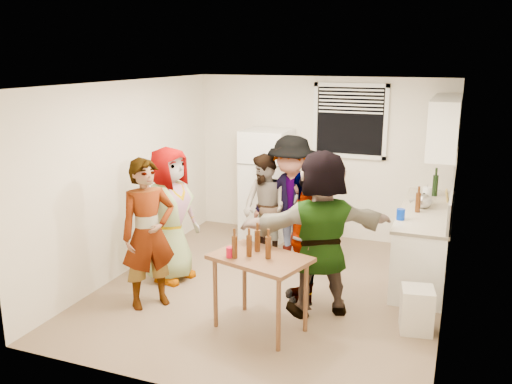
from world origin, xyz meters
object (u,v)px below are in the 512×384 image
at_px(guest_black, 302,300).
at_px(kettle, 423,208).
at_px(guest_orange, 318,311).
at_px(guest_back_right, 290,262).
at_px(guest_back_left, 265,258).
at_px(serving_table, 260,328).
at_px(refrigerator, 267,184).
at_px(blue_cup, 400,220).
at_px(red_cup, 230,257).
at_px(guest_stripe, 152,304).
at_px(trash_bin, 417,309).
at_px(guest_grey, 173,278).
at_px(wine_bottle, 434,196).
at_px(beer_bottle_counter, 417,212).
at_px(beer_bottle_table, 249,256).

bearing_deg(guest_black, kettle, 109.91).
bearing_deg(guest_orange, guest_black, -71.41).
bearing_deg(guest_back_right, guest_back_left, -172.25).
bearing_deg(guest_back_right, serving_table, -69.11).
distance_m(refrigerator, blue_cup, 2.58).
bearing_deg(guest_orange, kettle, -152.30).
relative_size(blue_cup, guest_orange, 0.07).
distance_m(refrigerator, red_cup, 3.08).
xyz_separation_m(red_cup, guest_stripe, (-1.10, 0.22, -0.81)).
xyz_separation_m(trash_bin, guest_back_left, (-2.20, 1.41, -0.25)).
distance_m(kettle, blue_cup, 0.66).
xyz_separation_m(red_cup, guest_black, (0.50, 0.95, -0.81)).
bearing_deg(refrigerator, guest_grey, -105.17).
relative_size(wine_bottle, guest_back_right, 0.17).
distance_m(trash_bin, guest_black, 1.37).
height_order(beer_bottle_counter, guest_back_left, beer_bottle_counter).
bearing_deg(blue_cup, kettle, 71.54).
bearing_deg(red_cup, guest_back_left, 100.41).
distance_m(beer_bottle_counter, serving_table, 2.54).
relative_size(kettle, beer_bottle_counter, 1.04).
relative_size(guest_grey, guest_stripe, 1.00).
xyz_separation_m(wine_bottle, beer_bottle_table, (-1.64, -2.88, -0.09)).
bearing_deg(guest_back_left, trash_bin, -0.61).
bearing_deg(guest_back_left, refrigerator, 140.73).
height_order(blue_cup, guest_back_left, blue_cup).
xyz_separation_m(guest_back_left, guest_black, (0.89, -1.13, 0.00)).
xyz_separation_m(refrigerator, blue_cup, (2.19, -1.35, 0.05)).
bearing_deg(guest_back_left, red_cup, -47.51).
relative_size(wine_bottle, beer_bottle_counter, 1.21).
bearing_deg(wine_bottle, guest_orange, -115.19).
distance_m(beer_bottle_counter, red_cup, 2.65).
relative_size(blue_cup, guest_back_left, 0.09).
relative_size(wine_bottle, guest_stripe, 0.17).
bearing_deg(serving_table, beer_bottle_counter, 54.51).
height_order(kettle, guest_black, kettle).
bearing_deg(blue_cup, guest_back_left, 166.97).
distance_m(beer_bottle_counter, guest_stripe, 3.43).
relative_size(guest_black, guest_orange, 0.84).
height_order(kettle, guest_back_right, kettle).
distance_m(wine_bottle, red_cup, 3.48).
height_order(kettle, guest_stripe, kettle).
relative_size(wine_bottle, trash_bin, 0.62).
bearing_deg(trash_bin, blue_cup, 108.16).
bearing_deg(blue_cup, guest_grey, -165.97).
bearing_deg(guest_back_right, refrigerator, 139.11).
relative_size(serving_table, guest_orange, 0.52).
bearing_deg(guest_back_right, guest_orange, -47.54).
bearing_deg(beer_bottle_table, guest_stripe, 174.68).
xyz_separation_m(guest_back_right, guest_orange, (0.75, -1.31, 0.00)).
xyz_separation_m(guest_grey, guest_back_right, (1.25, 1.09, 0.00)).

